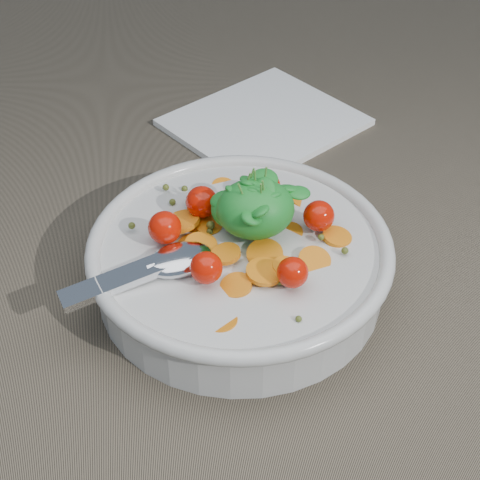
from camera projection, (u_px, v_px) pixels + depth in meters
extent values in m
plane|color=#766954|center=(203.00, 267.00, 0.63)|extent=(6.00, 6.00, 0.00)
cylinder|color=silver|center=(240.00, 266.00, 0.60)|extent=(0.23, 0.23, 0.04)
torus|color=silver|center=(240.00, 245.00, 0.58)|extent=(0.24, 0.24, 0.01)
cylinder|color=silver|center=(240.00, 283.00, 0.61)|extent=(0.12, 0.12, 0.01)
cylinder|color=brown|center=(240.00, 266.00, 0.60)|extent=(0.21, 0.21, 0.03)
cylinder|color=orange|center=(337.00, 237.00, 0.59)|extent=(0.03, 0.03, 0.01)
cylinder|color=orange|center=(201.00, 245.00, 0.58)|extent=(0.03, 0.03, 0.01)
cylinder|color=orange|center=(221.00, 323.00, 0.52)|extent=(0.03, 0.03, 0.01)
cylinder|color=orange|center=(198.00, 202.00, 0.61)|extent=(0.03, 0.03, 0.01)
cylinder|color=orange|center=(233.00, 209.00, 0.61)|extent=(0.03, 0.03, 0.01)
cylinder|color=orange|center=(236.00, 286.00, 0.55)|extent=(0.03, 0.03, 0.01)
cylinder|color=orange|center=(265.00, 254.00, 0.57)|extent=(0.03, 0.03, 0.01)
cylinder|color=orange|center=(279.00, 214.00, 0.62)|extent=(0.04, 0.04, 0.00)
cylinder|color=orange|center=(289.00, 234.00, 0.60)|extent=(0.03, 0.03, 0.01)
cylinder|color=orange|center=(224.00, 188.00, 0.65)|extent=(0.03, 0.03, 0.01)
cylinder|color=orange|center=(208.00, 225.00, 0.60)|extent=(0.03, 0.03, 0.01)
cylinder|color=orange|center=(314.00, 260.00, 0.57)|extent=(0.03, 0.03, 0.01)
cylinder|color=orange|center=(274.00, 211.00, 0.61)|extent=(0.03, 0.03, 0.00)
cylinder|color=orange|center=(243.00, 222.00, 0.61)|extent=(0.03, 0.03, 0.01)
cylinder|color=orange|center=(195.00, 247.00, 0.58)|extent=(0.04, 0.04, 0.01)
cylinder|color=orange|center=(267.00, 224.00, 0.61)|extent=(0.03, 0.03, 0.01)
cylinder|color=orange|center=(272.00, 202.00, 0.62)|extent=(0.03, 0.03, 0.01)
cylinder|color=orange|center=(182.00, 222.00, 0.59)|extent=(0.04, 0.04, 0.01)
cylinder|color=orange|center=(287.00, 268.00, 0.55)|extent=(0.03, 0.03, 0.01)
cylinder|color=orange|center=(226.00, 254.00, 0.57)|extent=(0.03, 0.03, 0.01)
cylinder|color=orange|center=(265.00, 272.00, 0.55)|extent=(0.04, 0.04, 0.01)
cylinder|color=orange|center=(267.00, 263.00, 0.57)|extent=(0.04, 0.04, 0.01)
cylinder|color=orange|center=(305.00, 202.00, 0.63)|extent=(0.03, 0.03, 0.01)
cylinder|color=orange|center=(199.00, 224.00, 0.60)|extent=(0.03, 0.03, 0.01)
sphere|color=#4C561C|center=(296.00, 283.00, 0.54)|extent=(0.01, 0.01, 0.01)
sphere|color=#4C561C|center=(281.00, 282.00, 0.55)|extent=(0.01, 0.01, 0.01)
sphere|color=#4C561C|center=(210.00, 231.00, 0.59)|extent=(0.01, 0.01, 0.01)
sphere|color=#4C561C|center=(279.00, 224.00, 0.60)|extent=(0.01, 0.01, 0.01)
sphere|color=#4C561C|center=(246.00, 277.00, 0.55)|extent=(0.01, 0.01, 0.01)
sphere|color=#4C561C|center=(199.00, 234.00, 0.59)|extent=(0.01, 0.01, 0.01)
sphere|color=#4C561C|center=(166.00, 187.00, 0.63)|extent=(0.01, 0.01, 0.01)
sphere|color=#4C561C|center=(211.00, 225.00, 0.59)|extent=(0.01, 0.01, 0.01)
sphere|color=#4C561C|center=(207.00, 251.00, 0.57)|extent=(0.01, 0.01, 0.01)
sphere|color=#4C561C|center=(345.00, 251.00, 0.57)|extent=(0.01, 0.01, 0.01)
sphere|color=#4C561C|center=(293.00, 197.00, 0.63)|extent=(0.01, 0.01, 0.01)
sphere|color=#4C561C|center=(148.00, 266.00, 0.55)|extent=(0.00, 0.00, 0.00)
sphere|color=#4C561C|center=(185.00, 189.00, 0.64)|extent=(0.01, 0.01, 0.01)
sphere|color=#4C561C|center=(299.00, 319.00, 0.52)|extent=(0.00, 0.00, 0.00)
sphere|color=#4C561C|center=(174.00, 257.00, 0.57)|extent=(0.01, 0.01, 0.01)
sphere|color=#4C561C|center=(321.00, 237.00, 0.58)|extent=(0.01, 0.01, 0.01)
sphere|color=#4C561C|center=(294.00, 264.00, 0.57)|extent=(0.01, 0.01, 0.01)
sphere|color=#4C561C|center=(132.00, 226.00, 0.59)|extent=(0.01, 0.01, 0.01)
sphere|color=#4C561C|center=(201.00, 249.00, 0.58)|extent=(0.01, 0.01, 0.01)
sphere|color=#4C561C|center=(172.00, 202.00, 0.62)|extent=(0.01, 0.01, 0.01)
sphere|color=red|center=(319.00, 216.00, 0.58)|extent=(0.03, 0.03, 0.03)
sphere|color=red|center=(266.00, 187.00, 0.61)|extent=(0.02, 0.02, 0.02)
sphere|color=red|center=(202.00, 202.00, 0.60)|extent=(0.03, 0.03, 0.03)
sphere|color=red|center=(165.00, 228.00, 0.57)|extent=(0.03, 0.03, 0.03)
sphere|color=red|center=(206.00, 268.00, 0.54)|extent=(0.02, 0.02, 0.02)
sphere|color=red|center=(293.00, 272.00, 0.54)|extent=(0.02, 0.02, 0.02)
ellipsoid|color=#20922D|center=(255.00, 209.00, 0.57)|extent=(0.06, 0.05, 0.05)
ellipsoid|color=#20922D|center=(233.00, 209.00, 0.58)|extent=(0.04, 0.04, 0.03)
ellipsoid|color=#20922D|center=(270.00, 197.00, 0.56)|extent=(0.03, 0.03, 0.02)
ellipsoid|color=#20922D|center=(288.00, 189.00, 0.58)|extent=(0.02, 0.03, 0.02)
ellipsoid|color=#20922D|center=(252.00, 192.00, 0.56)|extent=(0.02, 0.02, 0.01)
ellipsoid|color=#20922D|center=(249.00, 183.00, 0.56)|extent=(0.02, 0.02, 0.02)
ellipsoid|color=#20922D|center=(274.00, 204.00, 0.56)|extent=(0.03, 0.03, 0.02)
ellipsoid|color=#20922D|center=(261.00, 192.00, 0.56)|extent=(0.03, 0.03, 0.02)
ellipsoid|color=#20922D|center=(272.00, 188.00, 0.57)|extent=(0.02, 0.02, 0.01)
ellipsoid|color=#20922D|center=(280.00, 205.00, 0.58)|extent=(0.02, 0.02, 0.02)
ellipsoid|color=#20922D|center=(256.00, 191.00, 0.56)|extent=(0.03, 0.02, 0.02)
ellipsoid|color=#20922D|center=(255.00, 200.00, 0.56)|extent=(0.02, 0.03, 0.02)
ellipsoid|color=#20922D|center=(248.00, 182.00, 0.60)|extent=(0.02, 0.02, 0.01)
ellipsoid|color=#20922D|center=(234.00, 193.00, 0.57)|extent=(0.02, 0.02, 0.02)
ellipsoid|color=#20922D|center=(266.00, 212.00, 0.56)|extent=(0.03, 0.03, 0.02)
ellipsoid|color=#20922D|center=(251.00, 218.00, 0.55)|extent=(0.02, 0.02, 0.01)
ellipsoid|color=#20922D|center=(264.00, 180.00, 0.58)|extent=(0.03, 0.03, 0.01)
ellipsoid|color=#20922D|center=(260.00, 209.00, 0.56)|extent=(0.02, 0.02, 0.02)
ellipsoid|color=#20922D|center=(225.00, 199.00, 0.58)|extent=(0.03, 0.03, 0.02)
ellipsoid|color=#20922D|center=(252.00, 200.00, 0.56)|extent=(0.02, 0.02, 0.01)
ellipsoid|color=#20922D|center=(268.00, 211.00, 0.56)|extent=(0.02, 0.02, 0.02)
ellipsoid|color=#20922D|center=(254.00, 185.00, 0.57)|extent=(0.02, 0.02, 0.02)
ellipsoid|color=#20922D|center=(260.00, 211.00, 0.55)|extent=(0.02, 0.02, 0.02)
ellipsoid|color=#20922D|center=(269.00, 190.00, 0.58)|extent=(0.02, 0.02, 0.01)
ellipsoid|color=#20922D|center=(265.00, 190.00, 0.56)|extent=(0.02, 0.02, 0.02)
ellipsoid|color=#20922D|center=(256.00, 192.00, 0.56)|extent=(0.02, 0.02, 0.01)
ellipsoid|color=#20922D|center=(299.00, 193.00, 0.58)|extent=(0.02, 0.02, 0.01)
cylinder|color=#4C8C33|center=(255.00, 192.00, 0.57)|extent=(0.00, 0.00, 0.04)
cylinder|color=#4C8C33|center=(261.00, 203.00, 0.56)|extent=(0.00, 0.01, 0.04)
cylinder|color=#4C8C33|center=(243.00, 192.00, 0.57)|extent=(0.01, 0.01, 0.04)
cylinder|color=#4C8C33|center=(247.00, 203.00, 0.56)|extent=(0.01, 0.00, 0.04)
cylinder|color=#4C8C33|center=(263.00, 190.00, 0.57)|extent=(0.01, 0.00, 0.04)
cylinder|color=#4C8C33|center=(265.00, 201.00, 0.56)|extent=(0.01, 0.00, 0.04)
cylinder|color=#4C8C33|center=(247.00, 190.00, 0.57)|extent=(0.01, 0.00, 0.04)
ellipsoid|color=silver|center=(179.00, 260.00, 0.56)|extent=(0.06, 0.05, 0.02)
cube|color=silver|center=(127.00, 277.00, 0.55)|extent=(0.10, 0.05, 0.02)
cylinder|color=silver|center=(159.00, 265.00, 0.55)|extent=(0.02, 0.01, 0.01)
cube|color=white|center=(264.00, 122.00, 0.80)|extent=(0.24, 0.23, 0.01)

